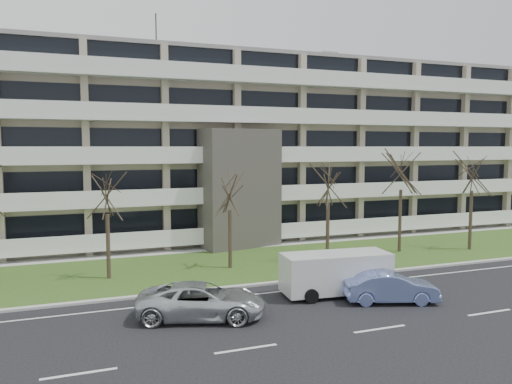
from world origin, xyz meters
name	(u,v)px	position (x,y,z in m)	size (l,w,h in m)	color
ground	(380,329)	(0.00, 0.00, 0.00)	(160.00, 160.00, 0.00)	black
grass_verge	(267,262)	(0.00, 13.00, 0.03)	(90.00, 10.00, 0.06)	#324E1A
curb	(299,280)	(0.00, 8.00, 0.06)	(90.00, 0.35, 0.12)	#B2B2AD
sidewalk	(240,246)	(0.00, 18.50, 0.04)	(90.00, 2.00, 0.08)	#B2B2AD
lane_edge_line	(310,288)	(0.00, 6.50, 0.01)	(90.00, 0.12, 0.01)	white
apartment_building	(215,148)	(-0.01, 25.32, 7.61)	(60.50, 15.10, 18.75)	#B4AA8C
silver_pickup	(201,301)	(-6.74, 3.96, 0.79)	(2.63, 5.71, 1.59)	silver
blue_sedan	(390,287)	(2.60, 2.93, 0.76)	(1.60, 4.59, 1.51)	#778ACF
white_van	(337,270)	(0.79, 5.01, 1.31)	(5.80, 2.71, 2.18)	silver
tree_2	(107,189)	(-10.15, 12.29, 5.29)	(3.40, 3.40, 6.81)	#382B21
tree_3	(230,187)	(-2.78, 12.24, 5.16)	(3.32, 3.32, 6.65)	#382B21
tree_4	(328,179)	(3.69, 11.40, 5.55)	(3.57, 3.57, 7.15)	#382B21
tree_5	(401,165)	(10.32, 12.67, 6.37)	(4.10, 4.10, 8.19)	#382B21
tree_6	(473,167)	(15.71, 11.47, 6.18)	(3.97, 3.97, 7.95)	#382B21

